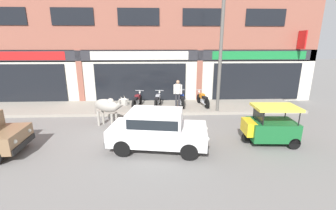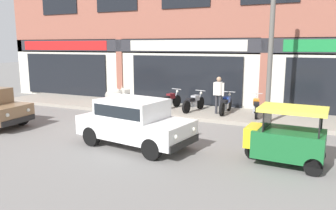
% 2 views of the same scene
% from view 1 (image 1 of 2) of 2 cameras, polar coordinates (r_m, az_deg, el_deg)
% --- Properties ---
extents(ground_plane, '(90.00, 90.00, 0.00)m').
position_cam_1_polar(ground_plane, '(10.20, -8.72, -6.66)').
color(ground_plane, slate).
extents(sidewalk, '(19.00, 2.92, 0.15)m').
position_cam_1_polar(sidewalk, '(13.63, -7.20, -0.56)').
color(sidewalk, gray).
rests_on(sidewalk, ground).
extents(shop_building, '(23.00, 1.40, 8.89)m').
position_cam_1_polar(shop_building, '(14.82, -7.22, 16.95)').
color(shop_building, '#8E5142').
rests_on(shop_building, ground).
extents(cow, '(1.88, 1.40, 1.61)m').
position_cam_1_polar(cow, '(10.69, -15.00, -0.30)').
color(cow, '#9E998E').
rests_on(cow, ground).
extents(car_1, '(3.77, 2.13, 1.46)m').
position_cam_1_polar(car_1, '(8.25, -2.76, -5.86)').
color(car_1, black).
rests_on(car_1, ground).
extents(auto_rickshaw, '(2.02, 1.26, 1.52)m').
position_cam_1_polar(auto_rickshaw, '(9.60, 24.45, -5.17)').
color(auto_rickshaw, black).
rests_on(auto_rickshaw, ground).
extents(motorcycle_0, '(0.65, 1.79, 0.88)m').
position_cam_1_polar(motorcycle_0, '(13.37, -7.89, 1.15)').
color(motorcycle_0, black).
rests_on(motorcycle_0, sidewalk).
extents(motorcycle_1, '(0.61, 1.80, 0.88)m').
position_cam_1_polar(motorcycle_1, '(13.28, -2.63, 1.19)').
color(motorcycle_1, black).
rests_on(motorcycle_1, sidewalk).
extents(motorcycle_2, '(0.52, 1.81, 0.88)m').
position_cam_1_polar(motorcycle_2, '(13.48, 3.47, 1.39)').
color(motorcycle_2, black).
rests_on(motorcycle_2, sidewalk).
extents(motorcycle_3, '(0.60, 1.80, 0.88)m').
position_cam_1_polar(motorcycle_3, '(13.67, 8.83, 1.44)').
color(motorcycle_3, black).
rests_on(motorcycle_3, sidewalk).
extents(pedestrian, '(0.49, 0.32, 1.60)m').
position_cam_1_polar(pedestrian, '(13.06, 2.50, 3.64)').
color(pedestrian, '#2D2D33').
rests_on(pedestrian, sidewalk).
extents(utility_pole, '(0.18, 0.18, 5.83)m').
position_cam_1_polar(utility_pole, '(12.38, 13.14, 11.62)').
color(utility_pole, '#595651').
rests_on(utility_pole, sidewalk).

